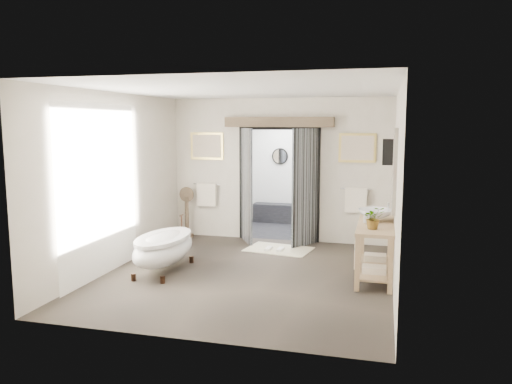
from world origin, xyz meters
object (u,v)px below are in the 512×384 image
vanity (374,246)px  rug (279,249)px  basin (375,215)px  clawfoot_tub (164,248)px

vanity → rug: bearing=143.5°
rug → basin: basin is taller
basin → clawfoot_tub: bearing=-179.3°
clawfoot_tub → basin: (3.31, 0.79, 0.55)m
vanity → basin: size_ratio=2.95×
clawfoot_tub → rug: (1.52, 1.85, -0.38)m
vanity → rug: (-1.78, 1.32, -0.50)m
vanity → basin: (0.01, 0.26, 0.44)m
clawfoot_tub → vanity: vanity is taller
vanity → basin: 0.51m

